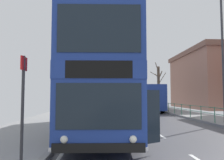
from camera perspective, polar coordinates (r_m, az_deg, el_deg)
double_decker_bus_main at (r=11.88m, az=-2.29°, el=-1.13°), size 3.26×11.57×4.55m
background_bus_far_lane at (r=29.49m, az=8.07°, el=-4.22°), size 2.69×10.77×3.06m
pedestrian_railing_far_kerb at (r=20.03m, az=18.45°, el=-6.63°), size 0.05×32.52×0.98m
bus_stop_sign_near at (r=6.56m, az=-20.81°, el=-3.55°), size 0.08×0.44×2.71m
street_lamp_far_side at (r=17.07m, az=25.20°, el=8.51°), size 0.28×0.60×9.22m
bare_tree_far_00 at (r=34.51m, az=11.24°, el=-1.47°), size 2.20×2.89×6.36m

